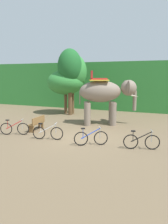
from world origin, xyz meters
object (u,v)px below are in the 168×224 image
Objects in this scene: bike_red at (15,128)px; bike_white at (48,133)px; tree_center at (72,72)px; bike_black at (141,141)px; bike_blue at (91,138)px; elephant at (105,94)px; tree_far_right at (65,82)px; wooden_bench at (37,123)px; tree_right at (70,67)px.

bike_red is 2.33m from bike_white.
tree_center is 11.35m from bike_black.
bike_blue and bike_black have the same top height.
bike_white is at bearing -108.97° from elephant.
tree_center reaches higher than tree_far_right.
bike_blue is (2.54, -0.08, 0.00)m from bike_white.
bike_red is 1.06× the size of bike_blue.
bike_blue is 0.99× the size of wooden_bench.
wooden_bench is at bearing -78.80° from tree_far_right.
tree_far_right is 0.95× the size of elephant.
tree_center is at bearing 132.72° from bike_black.
elephant is at bearing 50.02° from bike_red.
bike_white is 1.01× the size of bike_black.
tree_center reaches higher than bike_red.
bike_red and bike_blue have the same top height.
tree_right is 3.44× the size of bike_white.
bike_blue is (4.87, -7.63, -3.77)m from tree_right.
tree_right is 8.76m from bike_white.
tree_center is at bearing 106.23° from bike_white.
bike_red is 0.97× the size of bike_black.
elephant is at bearing 125.13° from bike_black.
bike_white is at bearing -73.77° from tree_center.
tree_right is (0.06, -0.67, 0.38)m from tree_center.
tree_center is (0.62, 0.21, 0.94)m from tree_far_right.
bike_black is (3.27, -4.65, -1.82)m from elephant.
tree_far_right is 2.59× the size of wooden_bench.
bike_blue is at bearing -55.56° from tree_far_right.
bike_red is at bearing -89.56° from tree_center.
bike_red is 1.05× the size of wooden_bench.
tree_far_right reaches higher than bike_black.
wooden_bench is at bearing 159.31° from bike_blue.
tree_center is 3.26× the size of bike_black.
wooden_bench is at bearing -84.29° from tree_right.
bike_red and bike_black have the same top height.
wooden_bench is at bearing 138.44° from bike_white.
bike_red reaches higher than wooden_bench.
bike_black is at bearing -45.03° from tree_right.
bike_white is at bearing -72.87° from tree_right.
tree_center is at bearing 18.38° from tree_far_right.
tree_right is at bearing -34.09° from tree_far_right.
tree_far_right is at bearing -161.62° from tree_center.
wooden_bench is (0.60, -6.02, -3.67)m from tree_right.
tree_center is at bearing 120.73° from bike_blue.
tree_center is 3.34× the size of bike_red.
bike_black is at bearing -10.75° from wooden_bench.
tree_right is 3.57× the size of bike_red.
elephant reaches higher than bike_red.
bike_black is (7.35, -7.96, -3.39)m from tree_center.
bike_black is at bearing -44.22° from tree_far_right.
bike_black is 1.08× the size of wooden_bench.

